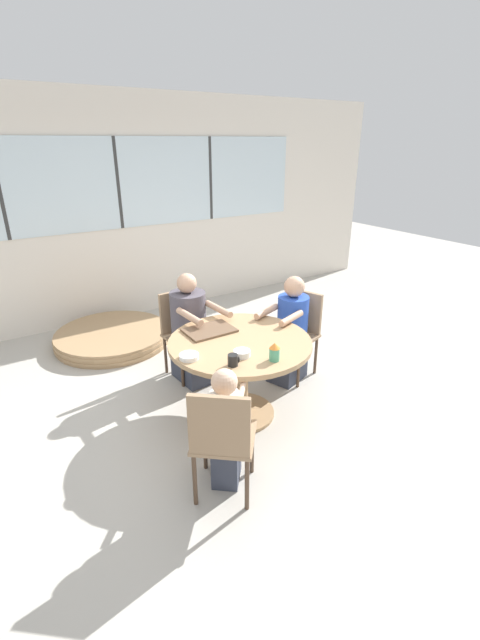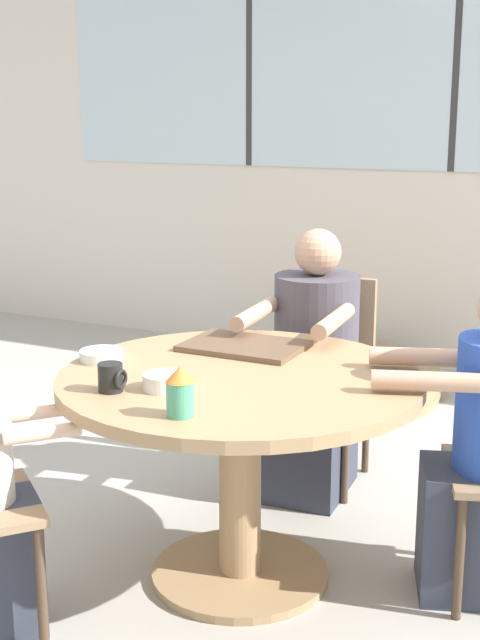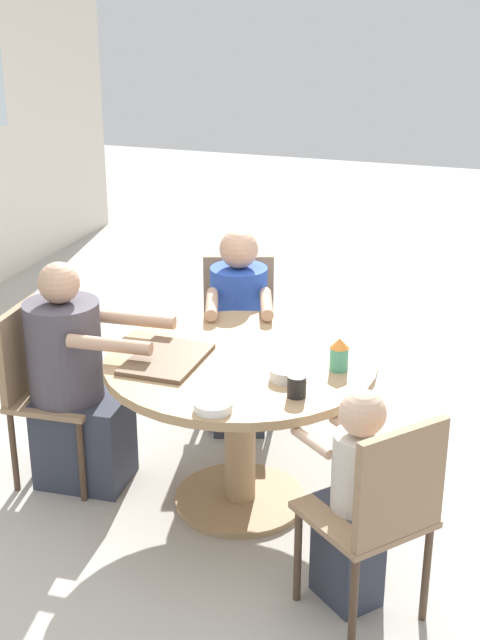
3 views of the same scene
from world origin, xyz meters
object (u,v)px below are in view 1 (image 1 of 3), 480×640
Objects in this scene: chair_for_woman_green_shirt at (182,326)px; sippy_cup at (274,352)px; person_toddler at (226,430)px; folded_table_stack at (113,337)px; person_man_blue_shirt at (290,335)px; bowl_cereal at (242,353)px; person_woman_green_shirt at (191,334)px; bowl_white_shallow at (189,356)px; coffee_mug at (233,360)px; chair_for_toddler at (222,436)px; chair_for_man_blue_shirt at (299,326)px.

sippy_cup reaches higher than chair_for_woman_green_shirt.
sippy_cup is (0.54, 0.19, 0.36)m from person_toddler.
person_toddler is 0.68m from sippy_cup.
folded_table_stack is (-0.52, 2.46, -0.72)m from sippy_cup.
person_man_blue_shirt is 1.06m from bowl_cereal.
bowl_white_shallow is (-0.43, -0.85, 0.26)m from person_woman_green_shirt.
bowl_cereal is at bearing 131.69° from sippy_cup.
person_toddler is at bearing -129.85° from coffee_mug.
sippy_cup is 0.11× the size of folded_table_stack.
bowl_cereal reaches higher than bowl_white_shallow.
person_woman_green_shirt reaches higher than coffee_mug.
bowl_white_shallow is 1.16× the size of bowl_cereal.
person_woman_green_shirt is 0.82× the size of folded_table_stack.
bowl_cereal is at bearing 82.56° from chair_for_woman_green_shirt.
sippy_cup reaches higher than folded_table_stack.
person_man_blue_shirt is at bearing 75.99° from chair_for_toddler.
folded_table_stack is at bearing -74.90° from person_woman_green_shirt.
bowl_white_shallow is at bearing 127.45° from person_toddler.
chair_for_man_blue_shirt is 1.71m from person_toddler.
chair_for_man_blue_shirt is at bearing 40.30° from sippy_cup.
person_man_blue_shirt is (0.82, -0.70, -0.03)m from chair_for_woman_green_shirt.
chair_for_man_blue_shirt is 1.07m from person_woman_green_shirt.
person_woman_green_shirt is 1.26m from sippy_cup.
person_man_blue_shirt reaches higher than chair_for_woman_green_shirt.
coffee_mug is (-1.02, -0.59, 0.28)m from person_man_blue_shirt.
person_toddler is 0.64m from bowl_white_shallow.
person_man_blue_shirt is 12.13× the size of coffee_mug.
folded_table_stack is (-0.00, 2.09, -0.66)m from bowl_white_shallow.
coffee_mug is 0.07× the size of folded_table_stack.
chair_for_man_blue_shirt is 0.64× the size of folded_table_stack.
coffee_mug is at bearing 89.78° from person_toddler.
person_woman_green_shirt is 12.43× the size of coffee_mug.
chair_for_woman_green_shirt and chair_for_man_blue_shirt have the same top height.
folded_table_stack is at bearing -72.68° from chair_for_woman_green_shirt.
folded_table_stack is at bearing 95.39° from coffee_mug.
bowl_white_shallow is 0.11× the size of folded_table_stack.
person_woman_green_shirt reaches higher than person_man_blue_shirt.
person_woman_green_shirt is (-0.97, 0.47, -0.03)m from chair_for_man_blue_shirt.
chair_for_man_blue_shirt is 0.17m from person_man_blue_shirt.
person_woman_green_shirt is 1.48m from person_toddler.
person_toddler is 0.68× the size of folded_table_stack.
sippy_cup is 0.64m from bowl_white_shallow.
chair_for_toddler is 0.94× the size of person_toddler.
sippy_cup is (0.30, -0.10, 0.03)m from coffee_mug.
folded_table_stack is at bearing 90.01° from bowl_white_shallow.
bowl_cereal is (0.48, 0.50, 0.23)m from chair_for_toddler.
coffee_mug is 0.35m from bowl_white_shallow.
person_woman_green_shirt is at bearing 44.69° from chair_for_man_blue_shirt.
chair_for_man_blue_shirt is at bearing 142.56° from chair_for_woman_green_shirt.
person_woman_green_shirt is at bearing 109.68° from chair_for_toddler.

